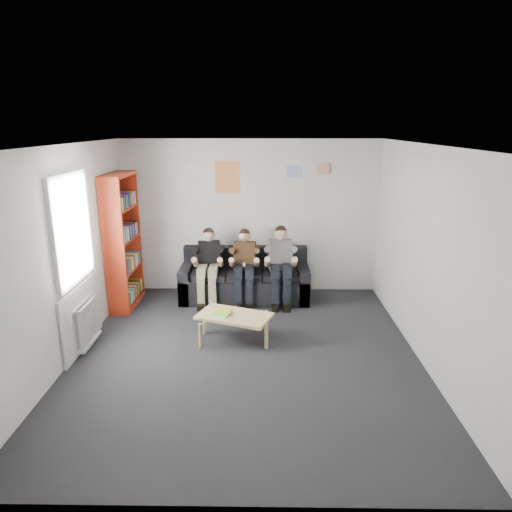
{
  "coord_description": "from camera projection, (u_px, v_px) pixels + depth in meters",
  "views": [
    {
      "loc": [
        0.21,
        -5.43,
        2.94
      ],
      "look_at": [
        0.11,
        1.3,
        0.98
      ],
      "focal_mm": 32.0,
      "sensor_mm": 36.0,
      "label": 1
    }
  ],
  "objects": [
    {
      "name": "poster_pink",
      "position": [
        324.0,
        169.0,
        7.8
      ],
      "size": [
        0.22,
        0.01,
        0.18
      ],
      "primitive_type": "cube",
      "color": "#C13C85",
      "rests_on": "room_shell"
    },
    {
      "name": "poster_blue",
      "position": [
        294.0,
        172.0,
        7.82
      ],
      "size": [
        0.25,
        0.01,
        0.2
      ],
      "primitive_type": "cube",
      "color": "#4772F2",
      "rests_on": "room_shell"
    },
    {
      "name": "poster_sign",
      "position": [
        192.0,
        166.0,
        7.81
      ],
      "size": [
        0.2,
        0.01,
        0.14
      ],
      "primitive_type": "cube",
      "color": "white",
      "rests_on": "room_shell"
    },
    {
      "name": "person_right",
      "position": [
        281.0,
        265.0,
        7.66
      ],
      "size": [
        0.39,
        0.84,
        1.3
      ],
      "rotation": [
        0.0,
        0.0,
        0.13
      ],
      "color": "silver",
      "rests_on": "sofa"
    },
    {
      "name": "radiator",
      "position": [
        88.0,
        323.0,
        6.16
      ],
      "size": [
        0.1,
        0.64,
        0.6
      ],
      "color": "silver",
      "rests_on": "ground"
    },
    {
      "name": "room_shell",
      "position": [
        246.0,
        257.0,
        5.66
      ],
      "size": [
        5.0,
        5.0,
        5.0
      ],
      "color": "black",
      "rests_on": "ground"
    },
    {
      "name": "game_cases",
      "position": [
        221.0,
        313.0,
        6.29
      ],
      "size": [
        0.26,
        0.22,
        0.05
      ],
      "rotation": [
        0.0,
        0.0,
        -0.29
      ],
      "color": "white",
      "rests_on": "coffee_table"
    },
    {
      "name": "coffee_table",
      "position": [
        234.0,
        318.0,
        6.33
      ],
      "size": [
        0.99,
        0.55,
        0.4
      ],
      "rotation": [
        0.0,
        0.0,
        -0.36
      ],
      "color": "tan",
      "rests_on": "ground"
    },
    {
      "name": "person_left",
      "position": [
        208.0,
        266.0,
        7.68
      ],
      "size": [
        0.37,
        0.79,
        1.26
      ],
      "rotation": [
        0.0,
        0.0,
        0.17
      ],
      "color": "black",
      "rests_on": "sofa"
    },
    {
      "name": "person_middle",
      "position": [
        244.0,
        266.0,
        7.68
      ],
      "size": [
        0.36,
        0.78,
        1.24
      ],
      "rotation": [
        0.0,
        0.0,
        -0.11
      ],
      "color": "#473017",
      "rests_on": "sofa"
    },
    {
      "name": "sofa",
      "position": [
        245.0,
        281.0,
        7.96
      ],
      "size": [
        2.19,
        0.89,
        0.85
      ],
      "color": "black",
      "rests_on": "ground"
    },
    {
      "name": "poster_large",
      "position": [
        227.0,
        177.0,
        7.86
      ],
      "size": [
        0.42,
        0.01,
        0.55
      ],
      "primitive_type": "cube",
      "color": "#DEC14E",
      "rests_on": "room_shell"
    },
    {
      "name": "window",
      "position": [
        77.0,
        275.0,
        5.97
      ],
      "size": [
        0.05,
        1.3,
        2.36
      ],
      "color": "white",
      "rests_on": "room_shell"
    },
    {
      "name": "bookshelf",
      "position": [
        123.0,
        241.0,
        7.42
      ],
      "size": [
        0.33,
        0.99,
        2.19
      ],
      "rotation": [
        0.0,
        0.0,
        -0.01
      ],
      "color": "#9C2711",
      "rests_on": "ground"
    }
  ]
}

